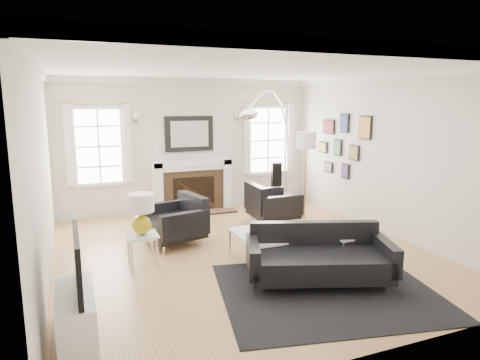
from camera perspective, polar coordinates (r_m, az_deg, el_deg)
name	(u,v)px	position (r m, az deg, el deg)	size (l,w,h in m)	color
floor	(242,252)	(6.78, 0.23, -9.59)	(6.00, 6.00, 0.00)	#A16D43
back_wall	(189,145)	(9.27, -6.82, 4.61)	(5.50, 0.04, 2.80)	beige
front_wall	(373,209)	(3.88, 17.27, -3.71)	(5.50, 0.04, 2.80)	beige
left_wall	(42,175)	(5.98, -24.95, 0.60)	(0.04, 6.00, 2.80)	beige
right_wall	(388,155)	(7.89, 19.08, 3.13)	(0.04, 6.00, 2.80)	beige
ceiling	(242,68)	(6.40, 0.25, 14.71)	(5.50, 6.00, 0.02)	white
crown_molding	(242,72)	(6.39, 0.25, 14.18)	(5.50, 6.00, 0.12)	white
fireplace	(192,186)	(9.19, -6.36, -0.83)	(1.70, 0.69, 1.11)	white
mantel_mirror	(189,134)	(9.20, -6.77, 6.14)	(1.05, 0.07, 0.75)	black
window_left	(99,146)	(8.91, -18.32, 4.31)	(1.24, 0.15, 1.62)	white
window_right	(268,140)	(9.86, 3.73, 5.34)	(1.24, 0.15, 1.62)	white
gallery_wall	(342,141)	(8.87, 13.49, 5.02)	(0.04, 1.73, 1.29)	black
tv_unit	(76,308)	(4.65, -20.98, -15.65)	(0.35, 1.00, 1.09)	white
area_rug	(327,291)	(5.58, 11.58, -14.31)	(2.61, 2.17, 0.01)	black
sofa	(318,258)	(5.72, 10.36, -10.15)	(2.01, 1.40, 0.60)	black
armchair_left	(177,222)	(7.18, -8.42, -5.53)	(1.06, 1.13, 0.65)	black
armchair_right	(270,205)	(8.30, 4.03, -3.32)	(0.87, 0.96, 0.64)	black
coffee_table	(271,235)	(6.26, 4.16, -7.32)	(1.01, 1.01, 0.45)	silver
side_table_left	(142,241)	(6.27, -12.89, -7.96)	(0.43, 0.43, 0.47)	silver
nesting_table	(348,243)	(6.21, 14.20, -8.17)	(0.44, 0.37, 0.49)	silver
gourd_lamp	(141,211)	(6.15, -13.06, -4.06)	(0.37, 0.37, 0.59)	#B39E16
orange_vase	(349,228)	(6.14, 14.29, -6.27)	(0.12, 0.12, 0.19)	#BD3C18
arc_floor_lamp	(270,146)	(8.82, 3.96, 4.56)	(1.87, 1.73, 2.64)	white
stick_floor_lamp	(306,145)	(7.78, 8.80, 4.61)	(0.36, 0.36, 1.79)	#BB8A40
speaker_tower	(276,185)	(9.43, 4.85, -0.73)	(0.20, 0.20, 1.02)	black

